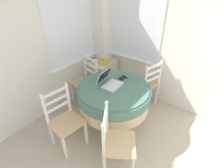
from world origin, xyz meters
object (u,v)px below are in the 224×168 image
Objects in this scene: computer_mouse at (121,78)px; dining_chair_left_flank at (65,121)px; dining_chair_camera_near at (116,143)px; laptop at (109,82)px; cell_phone at (125,77)px; dining_chair_near_back_window at (86,81)px; dining_chair_near_right_window at (146,84)px; book_on_cabinet at (104,62)px; corner_cabinet at (103,74)px; round_dining_table at (114,96)px.

computer_mouse is 1.12m from dining_chair_left_flank.
computer_mouse is at bearing 31.43° from dining_chair_camera_near.
laptop is at bearing 164.49° from computer_mouse.
laptop reaches higher than computer_mouse.
dining_chair_near_back_window is (-0.19, 0.77, -0.29)m from cell_phone.
cell_phone is at bearing -10.91° from laptop.
dining_chair_left_flank is (-1.04, 0.27, -0.31)m from computer_mouse.
book_on_cabinet is (-0.08, 0.99, 0.20)m from dining_chair_near_right_window.
cell_phone reaches higher than book_on_cabinet.
dining_chair_left_flank is at bearing -161.39° from book_on_cabinet.
dining_chair_left_flank is (-1.14, 0.27, -0.29)m from cell_phone.
corner_cabinet is (0.51, 0.85, -0.45)m from computer_mouse.
book_on_cabinet is at bearing 0.52° from dining_chair_near_back_window.
round_dining_table is 1.21× the size of dining_chair_near_right_window.
round_dining_table is at bearing -171.68° from computer_mouse.
computer_mouse is 0.83m from dining_chair_near_back_window.
book_on_cabinet is at bearing 48.22° from round_dining_table.
dining_chair_near_right_window is 1.48m from dining_chair_camera_near.
book_on_cabinet is at bearing 94.40° from dining_chair_near_right_window.
cell_phone is 0.13× the size of dining_chair_left_flank.
dining_chair_near_right_window is at bearing -17.01° from dining_chair_left_flank.
dining_chair_camera_near is at bearing -166.91° from dining_chair_near_right_window.
computer_mouse is (0.24, -0.07, -0.03)m from laptop.
dining_chair_near_back_window is at bearing 122.57° from dining_chair_near_right_window.
dining_chair_near_right_window reaches higher than corner_cabinet.
laptop is 1.01m from book_on_cabinet.
dining_chair_near_back_window is 1.17m from dining_chair_near_right_window.
dining_chair_near_back_window is 1.00× the size of dining_chair_camera_near.
dining_chair_left_flank reaches higher than round_dining_table.
laptop is 0.97m from dining_chair_camera_near.
dining_chair_camera_near is 1.49× the size of corner_cabinet.
computer_mouse is 1.10m from dining_chair_camera_near.
laptop is at bearing -134.88° from book_on_cabinet.
computer_mouse is 0.91m from book_on_cabinet.
dining_chair_near_right_window is at bearing -85.60° from book_on_cabinet.
dining_chair_left_flank is (-0.80, 0.20, -0.34)m from laptop.
round_dining_table is 1.21× the size of dining_chair_near_back_window.
dining_chair_camera_near is at bearing -135.88° from book_on_cabinet.
book_on_cabinet is (0.37, 0.77, -0.10)m from cell_phone.
round_dining_table is 0.33m from computer_mouse.
round_dining_table is 12.44× the size of computer_mouse.
dining_chair_camera_near is (-0.81, -1.32, 0.00)m from dining_chair_near_back_window.
computer_mouse reaches higher than round_dining_table.
book_on_cabinet is (0.55, 0.00, 0.20)m from dining_chair_near_back_window.
laptop reaches higher than cell_phone.
round_dining_table is at bearing -21.48° from dining_chair_left_flank.
book_on_cabinet is at bearing 44.12° from dining_chair_camera_near.
dining_chair_camera_near is 1.91m from book_on_cabinet.
dining_chair_camera_near reaches higher than book_on_cabinet.
dining_chair_near_right_window is 1.00× the size of dining_chair_left_flank.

